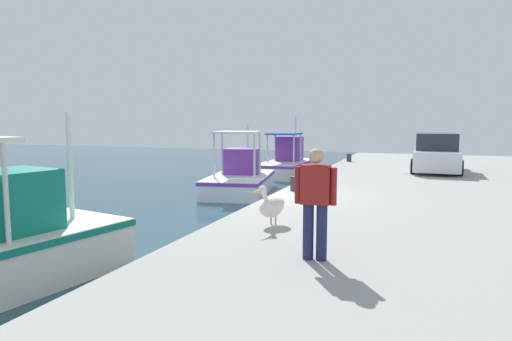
{
  "coord_description": "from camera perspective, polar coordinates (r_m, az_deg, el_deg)",
  "views": [
    {
      "loc": [
        -11.91,
        -3.92,
        2.86
      ],
      "look_at": [
        1.26,
        0.96,
        1.3
      ],
      "focal_mm": 31.4,
      "sensor_mm": 36.0,
      "label": 1
    }
  ],
  "objects": [
    {
      "name": "fishing_boat_third",
      "position": [
        23.77,
        3.97,
        0.95
      ],
      "size": [
        5.03,
        2.07,
        3.15
      ],
      "color": "silver",
      "rests_on": "ground"
    },
    {
      "name": "fisherman_standing",
      "position": [
        6.64,
        7.57,
        -3.61
      ],
      "size": [
        0.27,
        0.62,
        1.66
      ],
      "color": "#1E234C",
      "rests_on": "quay_pier"
    },
    {
      "name": "parked_car",
      "position": [
        19.82,
        21.99,
        1.96
      ],
      "size": [
        4.12,
        1.92,
        1.57
      ],
      "color": "black",
      "rests_on": "quay_pier"
    },
    {
      "name": "fishing_boat_second",
      "position": [
        17.9,
        -2.02,
        -0.96
      ],
      "size": [
        4.88,
        3.03,
        2.69
      ],
      "color": "white",
      "rests_on": "ground"
    },
    {
      "name": "mooring_bollard_nearest",
      "position": [
        13.29,
        4.98,
        -1.69
      ],
      "size": [
        0.27,
        0.27,
        0.43
      ],
      "primitive_type": "cylinder",
      "color": "#333338",
      "rests_on": "quay_pier"
    },
    {
      "name": "pelican",
      "position": [
        8.89,
        2.03,
        -4.43
      ],
      "size": [
        0.95,
        0.57,
        0.82
      ],
      "color": "tan",
      "rests_on": "quay_pier"
    },
    {
      "name": "mooring_bollard_second",
      "position": [
        23.47,
        11.77,
        1.63
      ],
      "size": [
        0.24,
        0.24,
        0.4
      ],
      "primitive_type": "cylinder",
      "color": "#333338",
      "rests_on": "quay_pier"
    },
    {
      "name": "quay_pier",
      "position": [
        12.21,
        25.09,
        -5.9
      ],
      "size": [
        36.0,
        10.0,
        0.8
      ],
      "primitive_type": "cube",
      "color": "#9E9E99",
      "rests_on": "ground"
    }
  ]
}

